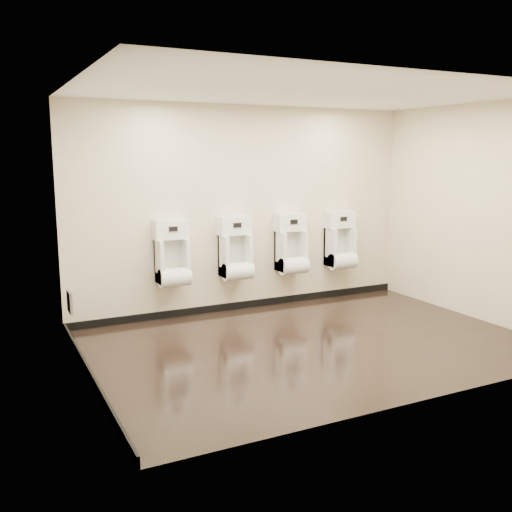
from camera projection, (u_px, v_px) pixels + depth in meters
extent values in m
cube|color=black|center=(312.00, 343.00, 6.55)|extent=(5.00, 3.50, 0.00)
cube|color=white|center=(317.00, 92.00, 6.06)|extent=(5.00, 3.50, 0.00)
cube|color=beige|center=(247.00, 209.00, 7.85)|extent=(5.00, 0.02, 2.80)
cube|color=beige|center=(426.00, 245.00, 4.76)|extent=(5.00, 0.02, 2.80)
cube|color=beige|center=(82.00, 237.00, 5.22)|extent=(0.02, 3.50, 2.80)
cube|color=beige|center=(478.00, 213.00, 7.40)|extent=(0.02, 3.50, 2.80)
cube|color=white|center=(83.00, 237.00, 5.22)|extent=(0.01, 3.50, 2.80)
cube|color=black|center=(247.00, 304.00, 8.08)|extent=(5.00, 0.02, 0.10)
cube|color=black|center=(91.00, 376.00, 5.46)|extent=(0.02, 3.50, 0.10)
cube|color=#9E9EA3|center=(70.00, 302.00, 6.44)|extent=(0.03, 0.25, 0.25)
cylinder|color=silver|center=(71.00, 302.00, 6.45)|extent=(0.02, 0.04, 0.04)
cube|color=white|center=(172.00, 261.00, 7.34)|extent=(0.40, 0.29, 0.56)
cube|color=silver|center=(170.00, 257.00, 7.41)|extent=(0.30, 0.01, 0.44)
cylinder|color=white|center=(175.00, 277.00, 7.31)|extent=(0.40, 0.24, 0.24)
cube|color=white|center=(171.00, 230.00, 7.30)|extent=(0.44, 0.21, 0.24)
cube|color=black|center=(173.00, 229.00, 7.20)|extent=(0.11, 0.01, 0.06)
cube|color=silver|center=(173.00, 229.00, 7.20)|extent=(0.13, 0.01, 0.08)
cylinder|color=silver|center=(187.00, 229.00, 7.40)|extent=(0.01, 0.03, 0.03)
cube|color=white|center=(235.00, 256.00, 7.73)|extent=(0.40, 0.29, 0.56)
cube|color=silver|center=(233.00, 252.00, 7.80)|extent=(0.30, 0.01, 0.44)
cylinder|color=white|center=(238.00, 271.00, 7.70)|extent=(0.40, 0.24, 0.24)
cube|color=white|center=(234.00, 226.00, 7.69)|extent=(0.44, 0.21, 0.24)
cube|color=black|center=(237.00, 225.00, 7.59)|extent=(0.11, 0.01, 0.06)
cube|color=silver|center=(237.00, 225.00, 7.59)|extent=(0.13, 0.01, 0.08)
cylinder|color=silver|center=(249.00, 225.00, 7.79)|extent=(0.01, 0.03, 0.03)
cube|color=white|center=(291.00, 251.00, 8.11)|extent=(0.40, 0.29, 0.56)
cube|color=silver|center=(288.00, 247.00, 8.18)|extent=(0.30, 0.01, 0.44)
cylinder|color=white|center=(294.00, 266.00, 8.08)|extent=(0.40, 0.24, 0.24)
cube|color=white|center=(290.00, 222.00, 8.07)|extent=(0.44, 0.21, 0.24)
cube|color=black|center=(294.00, 222.00, 7.97)|extent=(0.11, 0.01, 0.06)
cube|color=silver|center=(294.00, 222.00, 7.97)|extent=(0.13, 0.01, 0.08)
cylinder|color=silver|center=(304.00, 222.00, 8.17)|extent=(0.01, 0.03, 0.03)
cube|color=white|center=(340.00, 247.00, 8.47)|extent=(0.40, 0.29, 0.56)
cube|color=silver|center=(337.00, 243.00, 8.55)|extent=(0.30, 0.01, 0.44)
cylinder|color=white|center=(343.00, 261.00, 8.44)|extent=(0.40, 0.24, 0.24)
cube|color=white|center=(339.00, 220.00, 8.44)|extent=(0.44, 0.21, 0.24)
cube|color=black|center=(344.00, 219.00, 8.34)|extent=(0.11, 0.01, 0.06)
cube|color=silver|center=(344.00, 219.00, 8.34)|extent=(0.13, 0.01, 0.08)
cylinder|color=silver|center=(352.00, 219.00, 8.54)|extent=(0.01, 0.03, 0.03)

